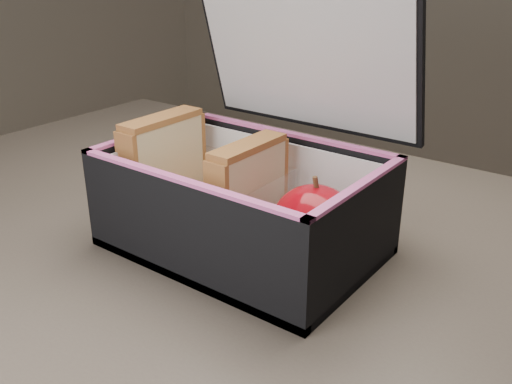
% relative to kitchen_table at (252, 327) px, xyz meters
% --- Properties ---
extents(kitchen_table, '(1.20, 0.80, 0.75)m').
position_rel_kitchen_table_xyz_m(kitchen_table, '(0.00, 0.00, 0.00)').
color(kitchen_table, brown).
rests_on(kitchen_table, ground).
extents(lunch_bag, '(0.27, 0.23, 0.27)m').
position_rel_kitchen_table_xyz_m(lunch_bag, '(-0.02, 0.01, 0.15)').
color(lunch_bag, black).
rests_on(lunch_bag, kitchen_table).
extents(plastic_tub, '(0.17, 0.12, 0.07)m').
position_rel_kitchen_table_xyz_m(plastic_tub, '(-0.07, 0.01, 0.14)').
color(plastic_tub, white).
rests_on(plastic_tub, lunch_bag).
extents(sandwich_left, '(0.03, 0.10, 0.11)m').
position_rel_kitchen_table_xyz_m(sandwich_left, '(-0.13, 0.01, 0.16)').
color(sandwich_left, tan).
rests_on(sandwich_left, plastic_tub).
extents(sandwich_right, '(0.03, 0.10, 0.11)m').
position_rel_kitchen_table_xyz_m(sandwich_right, '(-0.01, 0.01, 0.16)').
color(sandwich_right, tan).
rests_on(sandwich_right, plastic_tub).
extents(carrot_sticks, '(0.04, 0.14, 0.03)m').
position_rel_kitchen_table_xyz_m(carrot_sticks, '(-0.08, 0.01, 0.12)').
color(carrot_sticks, '#FF5907').
rests_on(carrot_sticks, plastic_tub).
extents(paper_napkin, '(0.07, 0.08, 0.01)m').
position_rel_kitchen_table_xyz_m(paper_napkin, '(0.07, 0.01, 0.11)').
color(paper_napkin, white).
rests_on(paper_napkin, lunch_bag).
extents(red_apple, '(0.11, 0.11, 0.09)m').
position_rel_kitchen_table_xyz_m(red_apple, '(0.07, 0.00, 0.15)').
color(red_apple, maroon).
rests_on(red_apple, paper_napkin).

